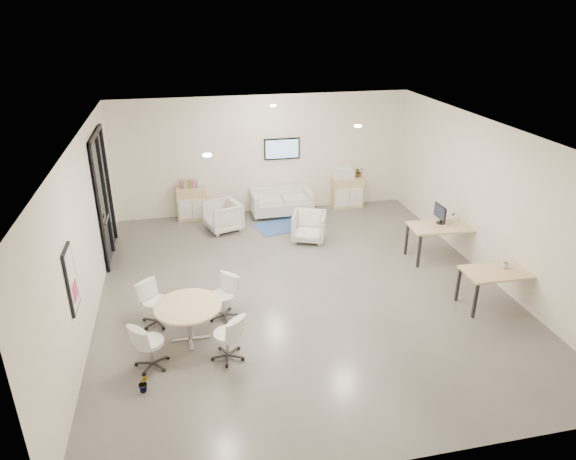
{
  "coord_description": "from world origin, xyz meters",
  "views": [
    {
      "loc": [
        -2.21,
        -8.88,
        5.32
      ],
      "look_at": [
        -0.21,
        0.4,
        1.15
      ],
      "focal_mm": 32.0,
      "sensor_mm": 36.0,
      "label": 1
    }
  ],
  "objects_px": {
    "armchair_left": "(223,215)",
    "round_table": "(188,310)",
    "armchair_right": "(309,225)",
    "sideboard_left": "(192,203)",
    "desk_front": "(501,274)",
    "sideboard_right": "(347,192)",
    "loveseat": "(281,203)",
    "desk_rear": "(443,229)"
  },
  "relations": [
    {
      "from": "sideboard_right",
      "to": "loveseat",
      "type": "xyz_separation_m",
      "value": [
        -1.96,
        -0.18,
        -0.1
      ]
    },
    {
      "from": "sideboard_right",
      "to": "loveseat",
      "type": "bearing_deg",
      "value": -174.83
    },
    {
      "from": "armchair_left",
      "to": "round_table",
      "type": "relative_size",
      "value": 0.73
    },
    {
      "from": "armchair_left",
      "to": "desk_front",
      "type": "height_order",
      "value": "armchair_left"
    },
    {
      "from": "armchair_left",
      "to": "armchair_right",
      "type": "height_order",
      "value": "armchair_left"
    },
    {
      "from": "armchair_left",
      "to": "round_table",
      "type": "distance_m",
      "value": 4.75
    },
    {
      "from": "armchair_right",
      "to": "desk_rear",
      "type": "bearing_deg",
      "value": -8.64
    },
    {
      "from": "desk_rear",
      "to": "sideboard_right",
      "type": "bearing_deg",
      "value": 110.33
    },
    {
      "from": "loveseat",
      "to": "armchair_right",
      "type": "relative_size",
      "value": 2.09
    },
    {
      "from": "armchair_right",
      "to": "desk_front",
      "type": "bearing_deg",
      "value": -31.32
    },
    {
      "from": "desk_rear",
      "to": "round_table",
      "type": "relative_size",
      "value": 1.37
    },
    {
      "from": "sideboard_left",
      "to": "loveseat",
      "type": "bearing_deg",
      "value": -4.4
    },
    {
      "from": "loveseat",
      "to": "armchair_right",
      "type": "xyz_separation_m",
      "value": [
        0.32,
        -1.83,
        0.06
      ]
    },
    {
      "from": "sideboard_left",
      "to": "desk_rear",
      "type": "bearing_deg",
      "value": -33.28
    },
    {
      "from": "armchair_left",
      "to": "desk_front",
      "type": "xyz_separation_m",
      "value": [
        4.79,
        -4.73,
        0.26
      ]
    },
    {
      "from": "sideboard_left",
      "to": "desk_front",
      "type": "bearing_deg",
      "value": -45.71
    },
    {
      "from": "armchair_right",
      "to": "sideboard_right",
      "type": "bearing_deg",
      "value": 72.01
    },
    {
      "from": "sideboard_left",
      "to": "sideboard_right",
      "type": "bearing_deg",
      "value": -0.11
    },
    {
      "from": "armchair_right",
      "to": "round_table",
      "type": "bearing_deg",
      "value": -109.06
    },
    {
      "from": "sideboard_left",
      "to": "desk_rear",
      "type": "xyz_separation_m",
      "value": [
        5.45,
        -3.57,
        0.27
      ]
    },
    {
      "from": "round_table",
      "to": "desk_rear",
      "type": "bearing_deg",
      "value": 19.24
    },
    {
      "from": "sideboard_left",
      "to": "armchair_right",
      "type": "xyz_separation_m",
      "value": [
        2.73,
        -2.02,
        -0.04
      ]
    },
    {
      "from": "armchair_left",
      "to": "armchair_right",
      "type": "distance_m",
      "value": 2.27
    },
    {
      "from": "sideboard_left",
      "to": "desk_front",
      "type": "height_order",
      "value": "sideboard_left"
    },
    {
      "from": "sideboard_right",
      "to": "loveseat",
      "type": "distance_m",
      "value": 1.97
    },
    {
      "from": "loveseat",
      "to": "desk_rear",
      "type": "distance_m",
      "value": 4.56
    },
    {
      "from": "sideboard_left",
      "to": "sideboard_right",
      "type": "xyz_separation_m",
      "value": [
        4.37,
        -0.01,
        -0.0
      ]
    },
    {
      "from": "sideboard_right",
      "to": "round_table",
      "type": "height_order",
      "value": "sideboard_right"
    },
    {
      "from": "loveseat",
      "to": "round_table",
      "type": "bearing_deg",
      "value": -117.15
    },
    {
      "from": "sideboard_right",
      "to": "desk_rear",
      "type": "xyz_separation_m",
      "value": [
        1.07,
        -3.57,
        0.28
      ]
    },
    {
      "from": "armchair_left",
      "to": "armchair_right",
      "type": "bearing_deg",
      "value": 44.3
    },
    {
      "from": "round_table",
      "to": "sideboard_right",
      "type": "bearing_deg",
      "value": 50.1
    },
    {
      "from": "sideboard_left",
      "to": "armchair_right",
      "type": "bearing_deg",
      "value": -36.42
    },
    {
      "from": "armchair_left",
      "to": "desk_rear",
      "type": "relative_size",
      "value": 0.53
    },
    {
      "from": "sideboard_left",
      "to": "round_table",
      "type": "bearing_deg",
      "value": -92.92
    },
    {
      "from": "sideboard_right",
      "to": "armchair_left",
      "type": "bearing_deg",
      "value": -165.64
    },
    {
      "from": "loveseat",
      "to": "armchair_right",
      "type": "height_order",
      "value": "armchair_right"
    },
    {
      "from": "round_table",
      "to": "armchair_left",
      "type": "bearing_deg",
      "value": 77.56
    },
    {
      "from": "armchair_left",
      "to": "sideboard_left",
      "type": "bearing_deg",
      "value": -159.1
    },
    {
      "from": "desk_front",
      "to": "loveseat",
      "type": "bearing_deg",
      "value": 120.31
    },
    {
      "from": "sideboard_left",
      "to": "loveseat",
      "type": "distance_m",
      "value": 2.42
    },
    {
      "from": "desk_rear",
      "to": "desk_front",
      "type": "distance_m",
      "value": 2.1
    }
  ]
}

